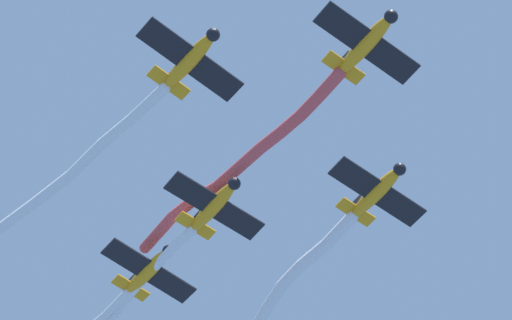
# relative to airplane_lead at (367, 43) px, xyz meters

# --- Properties ---
(airplane_lead) EXTENTS (6.68, 7.10, 2.00)m
(airplane_lead) POSITION_rel_airplane_lead_xyz_m (0.00, 0.00, 0.00)
(airplane_lead) COLOR orange
(smoke_trail_lead) EXTENTS (18.34, 15.35, 4.07)m
(smoke_trail_lead) POSITION_rel_airplane_lead_xyz_m (-10.81, 9.14, 1.28)
(smoke_trail_lead) COLOR #DB4C4C
(airplane_left_wing) EXTENTS (6.68, 7.10, 2.00)m
(airplane_left_wing) POSITION_rel_airplane_lead_xyz_m (-0.81, 11.91, -0.40)
(airplane_left_wing) COLOR orange
(airplane_right_wing) EXTENTS (6.51, 7.29, 2.00)m
(airplane_right_wing) POSITION_rel_airplane_lead_xyz_m (-11.91, -0.80, 0.30)
(airplane_right_wing) COLOR orange
(smoke_trail_right_wing) EXTENTS (24.41, 13.51, 3.05)m
(smoke_trail_right_wing) POSITION_rel_airplane_lead_xyz_m (-25.68, 7.85, -0.70)
(smoke_trail_right_wing) COLOR white
(airplane_slot) EXTENTS (6.68, 7.10, 2.00)m
(airplane_slot) POSITION_rel_airplane_lead_xyz_m (-12.72, 11.10, -0.20)
(airplane_slot) COLOR orange
(smoke_trail_slot) EXTENTS (10.30, 9.72, 1.70)m
(smoke_trail_slot) POSITION_rel_airplane_lead_xyz_m (-19.63, 17.44, 0.30)
(smoke_trail_slot) COLOR white
(airplane_trail) EXTENTS (6.51, 7.27, 2.00)m
(airplane_trail) POSITION_rel_airplane_lead_xyz_m (-19.07, 16.66, 0.40)
(airplane_trail) COLOR orange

